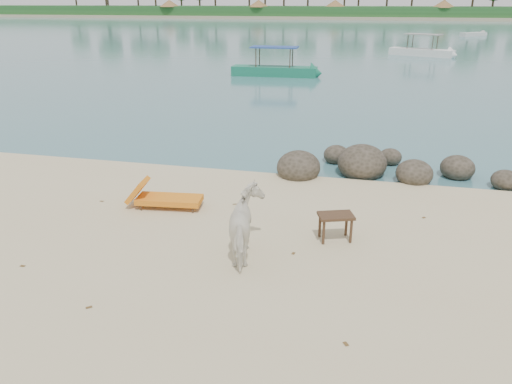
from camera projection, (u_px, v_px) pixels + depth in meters
water at (371, 27)px, 90.06m from camera, size 400.00×400.00×0.00m
far_shore at (376, 15)px, 162.70m from camera, size 420.00×90.00×1.40m
far_scenery at (376, 6)px, 131.33m from camera, size 420.00×18.00×9.50m
boulders at (371, 167)px, 13.95m from camera, size 6.37×2.94×1.04m
cow at (248, 227)px, 9.22m from camera, size 1.06×1.64×1.28m
side_table at (335, 229)px, 9.99m from camera, size 0.80×0.65×0.55m
lounge_chair at (169, 197)px, 11.59m from camera, size 1.94×0.86×0.56m
boat_near at (274, 51)px, 31.94m from camera, size 6.18×1.55×2.99m
boat_mid at (423, 38)px, 43.61m from camera, size 6.24×3.84×3.03m
boat_far at (473, 34)px, 68.59m from camera, size 4.35×4.00×0.56m
dead_leaves at (267, 273)px, 8.91m from camera, size 8.88×7.23×0.00m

